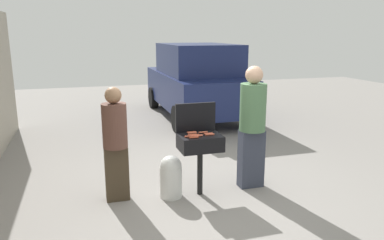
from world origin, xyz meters
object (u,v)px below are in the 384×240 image
at_px(hot_dog_0, 195,135).
at_px(parked_minivan, 196,80).
at_px(hot_dog_5, 208,134).
at_px(hot_dog_2, 192,133).
at_px(person_right, 252,123).
at_px(hot_dog_7, 203,132).
at_px(hot_dog_6, 210,134).
at_px(hot_dog_9, 189,136).
at_px(hot_dog_4, 194,137).
at_px(hot_dog_1, 198,136).
at_px(bbq_grill, 200,144).
at_px(propane_tank, 171,176).
at_px(hot_dog_8, 191,132).
at_px(person_left, 115,140).
at_px(hot_dog_3, 193,135).

xyz_separation_m(hot_dog_0, parked_minivan, (1.59, 5.01, 0.11)).
bearing_deg(hot_dog_5, hot_dog_2, 153.54).
bearing_deg(hot_dog_2, person_right, -2.40).
distance_m(hot_dog_2, hot_dog_7, 0.16).
height_order(hot_dog_5, hot_dog_7, same).
bearing_deg(hot_dog_6, person_right, 8.83).
relative_size(hot_dog_9, person_right, 0.07).
xyz_separation_m(hot_dog_4, hot_dog_9, (-0.04, 0.07, 0.00)).
xyz_separation_m(hot_dog_0, hot_dog_5, (0.21, 0.03, 0.00)).
relative_size(hot_dog_1, hot_dog_4, 1.00).
relative_size(hot_dog_9, parked_minivan, 0.03).
xyz_separation_m(hot_dog_1, hot_dog_5, (0.17, 0.07, 0.00)).
height_order(bbq_grill, propane_tank, bbq_grill).
bearing_deg(hot_dog_7, hot_dog_9, -149.40).
bearing_deg(person_right, hot_dog_7, -4.16).
height_order(hot_dog_2, hot_dog_4, same).
bearing_deg(hot_dog_0, hot_dog_8, 88.89).
bearing_deg(hot_dog_7, hot_dog_1, -129.08).
height_order(hot_dog_9, person_left, person_left).
relative_size(hot_dog_6, person_left, 0.08).
bearing_deg(hot_dog_0, hot_dog_4, -113.02).
relative_size(hot_dog_9, person_left, 0.08).
relative_size(hot_dog_5, hot_dog_9, 1.00).
xyz_separation_m(hot_dog_7, parked_minivan, (1.43, 4.89, 0.11)).
height_order(hot_dog_5, person_left, person_left).
bearing_deg(propane_tank, hot_dog_1, -16.15).
xyz_separation_m(hot_dog_0, hot_dog_9, (-0.09, -0.03, 0.00)).
relative_size(hot_dog_5, propane_tank, 0.21).
distance_m(hot_dog_7, hot_dog_8, 0.17).
height_order(hot_dog_1, hot_dog_5, same).
bearing_deg(hot_dog_6, person_left, 170.33).
height_order(hot_dog_4, person_right, person_right).
bearing_deg(hot_dog_3, hot_dog_8, 79.61).
relative_size(hot_dog_3, propane_tank, 0.21).
bearing_deg(hot_dog_2, hot_dog_5, -26.46).
relative_size(hot_dog_2, person_left, 0.08).
bearing_deg(hot_dog_8, person_right, -4.75).
relative_size(hot_dog_5, parked_minivan, 0.03).
distance_m(hot_dog_1, hot_dog_3, 0.09).
distance_m(hot_dog_1, person_left, 1.14).
bearing_deg(person_left, person_right, -1.88).
height_order(propane_tank, person_right, person_right).
bearing_deg(hot_dog_3, parked_minivan, 72.00).
bearing_deg(hot_dog_4, hot_dog_0, 66.98).
height_order(hot_dog_6, hot_dog_8, same).
distance_m(hot_dog_9, person_left, 1.02).
height_order(person_left, person_right, person_right).
bearing_deg(propane_tank, parked_minivan, 68.67).
height_order(hot_dog_3, propane_tank, hot_dog_3).
bearing_deg(hot_dog_9, hot_dog_7, 30.60).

